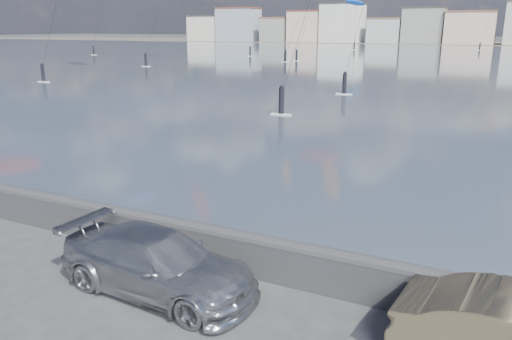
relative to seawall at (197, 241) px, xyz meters
The scene contains 7 objects.
ground 2.76m from the seawall, 90.00° to the right, with size 700.00×700.00×0.00m, color #333335.
bay_water 88.80m from the seawall, 90.00° to the left, with size 500.00×177.00×0.00m, color #36424F.
far_shore_strip 197.30m from the seawall, 90.00° to the left, with size 500.00×60.00×0.00m, color #4C473D.
seawall is the anchor object (origin of this frame).
far_buildings 183.39m from the seawall, 89.59° to the left, with size 240.79×13.26×14.60m.
car_silver 1.59m from the seawall, 89.60° to the right, with size 1.92×4.73×1.37m, color #A7A8AD.
kitesurfer_6 132.53m from the seawall, 103.87° to the left, with size 5.50×10.82×13.26m.
Camera 1 is at (6.34, -6.87, 5.67)m, focal length 35.00 mm.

